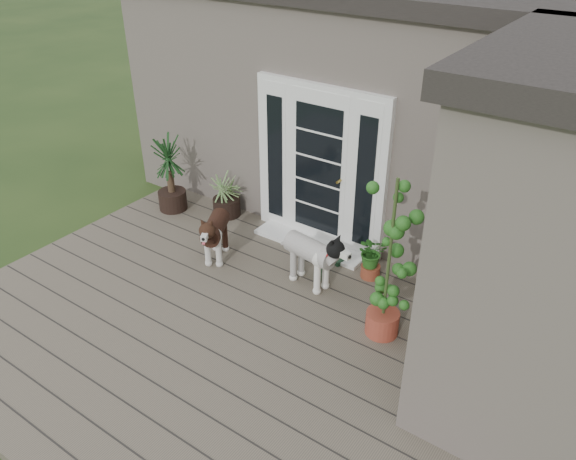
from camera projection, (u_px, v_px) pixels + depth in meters
The scene contains 15 objects.
deck at pixel (225, 334), 6.19m from camera, with size 6.20×4.60×0.12m, color #6B5B4C.
house_main at pixel (405, 102), 8.42m from camera, with size 7.40×4.00×3.10m, color #665E54.
house_wing at pixel (561, 260), 4.77m from camera, with size 1.60×2.40×3.10m, color #665E54.
door_unit at pixel (320, 167), 7.26m from camera, with size 1.90×0.14×2.15m, color white.
door_step at pixel (310, 243), 7.65m from camera, with size 1.60×0.40×0.05m, color white.
brindle_dog at pixel (216, 236), 7.22m from camera, with size 0.34×0.80×0.67m, color #381E14, non-canonical shape.
white_dog at pixel (310, 259), 6.72m from camera, with size 0.37×0.86×0.71m, color silver, non-canonical shape.
spider_plant at pixel (226, 193), 8.21m from camera, with size 0.67×0.67×0.71m, color #8BB16C, non-canonical shape.
yucca at pixel (170, 174), 8.26m from camera, with size 0.79×0.79×1.14m, color black, non-canonical shape.
herb_a at pixel (371, 260), 6.91m from camera, with size 0.37×0.37×0.48m, color #174F16.
herb_b at pixel (452, 274), 6.53m from camera, with size 0.41×0.41×0.61m, color #1C5317.
herb_c at pixel (492, 298), 6.24m from camera, with size 0.32×0.32×0.50m, color #28631C.
sapling at pixel (389, 259), 5.64m from camera, with size 0.56×0.56×1.91m, color #295B1A, non-canonical shape.
clog_left at pixel (318, 273), 7.02m from camera, with size 0.13×0.27×0.08m, color black, non-canonical shape.
clog_right at pixel (342, 260), 7.27m from camera, with size 0.13×0.27×0.08m, color #13311B, non-canonical shape.
Camera 1 is at (3.30, -3.07, 4.20)m, focal length 35.25 mm.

